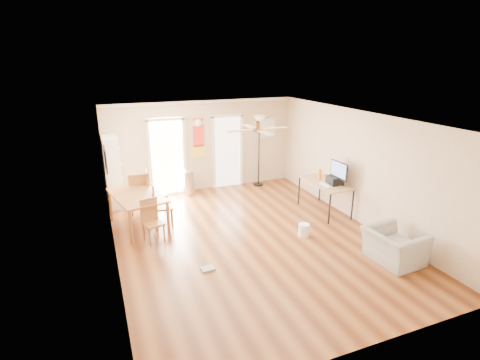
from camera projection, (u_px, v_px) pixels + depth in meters
name	position (u px, v px, depth m)	size (l,w,h in m)	color
floor	(250.00, 238.00, 8.01)	(7.00, 7.00, 0.00)	brown
ceiling	(251.00, 118.00, 7.20)	(5.50, 7.00, 0.00)	silver
wall_back	(203.00, 146.00, 10.69)	(5.50, 0.04, 2.60)	beige
wall_front	(365.00, 266.00, 4.52)	(5.50, 0.04, 2.60)	beige
wall_left	(110.00, 200.00, 6.63)	(0.04, 7.00, 2.60)	beige
wall_right	(360.00, 168.00, 8.57)	(0.04, 7.00, 2.60)	beige
crown_molding	(251.00, 120.00, 7.21)	(5.50, 7.00, 0.08)	white
kitchen_doorway	(167.00, 158.00, 10.39)	(0.90, 0.10, 2.10)	white
bathroom_doorway	(227.00, 152.00, 11.02)	(0.80, 0.10, 2.10)	white
wall_decal	(198.00, 138.00, 10.55)	(0.46, 0.03, 1.10)	red
ac_grille	(267.00, 128.00, 11.26)	(0.50, 0.04, 0.60)	white
framed_poster	(105.00, 159.00, 7.75)	(0.04, 0.66, 0.48)	black
ceiling_fan	(258.00, 130.00, 6.99)	(1.24, 1.24, 0.20)	#593819
bookshelf	(113.00, 172.00, 9.51)	(0.37, 0.84, 1.86)	white
dining_table	(138.00, 211.00, 8.44)	(0.95, 1.58, 0.79)	olive
dining_chair_right_a	(157.00, 192.00, 9.17)	(0.46, 0.46, 1.12)	#AA6C36
dining_chair_right_b	(163.00, 205.00, 8.49)	(0.42, 0.42, 1.03)	olive
dining_chair_near	(153.00, 221.00, 7.75)	(0.38, 0.38, 0.92)	#A97736
dining_chair_far	(139.00, 193.00, 9.20)	(0.43, 0.43, 1.05)	olive
trash_can	(188.00, 183.00, 10.52)	(0.32, 0.32, 0.69)	#B9B9BB
torchiere_lamp	(259.00, 151.00, 11.09)	(0.40, 0.40, 2.12)	black
computer_desk	(324.00, 197.00, 9.33)	(0.73, 1.46, 0.78)	#A27F58
imac	(339.00, 174.00, 8.88)	(0.09, 0.63, 0.59)	black
keyboard	(326.00, 185.00, 8.98)	(0.13, 0.41, 0.02)	white
printer	(335.00, 180.00, 9.02)	(0.32, 0.37, 0.19)	black
orange_bottle	(320.00, 174.00, 9.35)	(0.09, 0.09, 0.27)	orange
wastebasket_a	(304.00, 230.00, 8.10)	(0.24, 0.24, 0.27)	white
floor_cloth	(208.00, 269.00, 6.83)	(0.25, 0.20, 0.04)	#979792
armchair	(394.00, 246.00, 7.01)	(0.99, 0.87, 0.64)	#A1A09B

